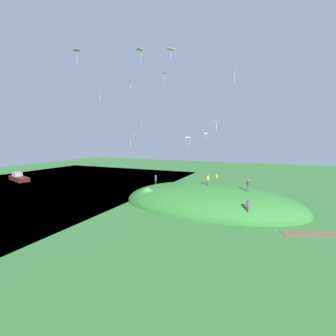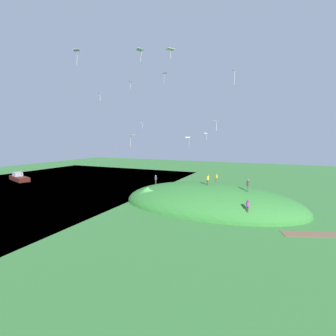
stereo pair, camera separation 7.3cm
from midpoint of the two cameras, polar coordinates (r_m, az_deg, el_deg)
The scene contains 22 objects.
ground_plane at distance 40.50m, azimuth -4.37°, elevation -8.58°, with size 160.00×160.00×0.00m, color #387836.
lake_water at distance 61.20m, azimuth -30.88°, elevation -4.43°, with size 54.07×80.00×0.40m, color teal.
grass_hill at distance 39.57m, azimuth 10.05°, elevation -9.04°, with size 29.77×16.25×7.34m, color #337C33.
boat_on_lake at distance 73.75m, azimuth -32.69°, elevation -2.02°, with size 9.00×5.13×3.29m.
person_watching_kites at distance 37.39m, azimuth 9.77°, elevation -2.49°, with size 0.61×0.61×1.80m.
person_walking_path at distance 35.97m, azimuth 19.10°, elevation -3.69°, with size 0.47×0.47×1.84m.
person_with_child at distance 42.11m, azimuth 11.87°, elevation -2.13°, with size 0.51×0.51×1.62m.
person_on_hilltop at distance 31.79m, azimuth 19.05°, elevation -8.45°, with size 0.63×0.63×1.62m.
person_near_shore at distance 44.45m, azimuth -2.98°, elevation -2.62°, with size 0.46×0.46×1.79m.
kite_0 at distance 34.78m, azimuth 0.67°, elevation 27.06°, with size 1.26×1.32×1.19m.
kite_1 at distance 38.99m, azimuth -6.85°, elevation 26.76°, with size 1.11×1.28×1.85m.
kite_2 at distance 32.71m, azimuth 11.71°, elevation 11.12°, with size 0.65×0.83×1.40m.
kite_3 at distance 51.73m, azimuth 9.29°, elevation 8.31°, with size 0.88×0.95×1.55m.
kite_4 at distance 55.32m, azimuth -0.77°, elevation 22.12°, with size 1.01×0.85×2.24m.
kite_5 at distance 57.50m, azimuth -6.45°, elevation 10.90°, with size 0.76×0.83×1.58m.
kite_6 at distance 43.93m, azimuth 4.94°, elevation 7.34°, with size 0.99×0.76×2.00m.
kite_7 at distance 33.24m, azimuth 15.90°, elevation 21.82°, with size 0.60×0.73×1.83m.
kite_8 at distance 41.47m, azimuth -21.50°, elevation 25.11°, with size 1.10×0.91×2.19m.
kite_9 at distance 38.59m, azimuth -8.93°, elevation 7.93°, with size 1.31×1.11×1.96m.
kite_10 at distance 58.15m, azimuth -9.16°, elevation 20.19°, with size 0.80×0.89×1.77m.
kite_11 at distance 46.94m, azimuth -16.28°, elevation 17.05°, with size 0.80×0.74×1.43m.
mooring_post at distance 43.52m, azimuth -7.79°, elevation -6.61°, with size 0.14×0.14×1.35m, color #4F3E2C.
Camera 2 is at (18.57, -34.33, 10.82)m, focal length 24.84 mm.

